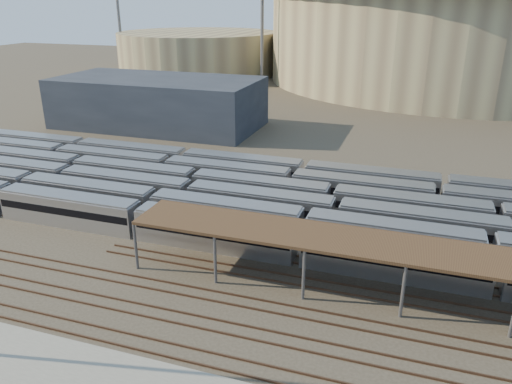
{
  "coord_description": "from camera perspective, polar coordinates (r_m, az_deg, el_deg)",
  "views": [
    {
      "loc": [
        17.43,
        -36.74,
        25.7
      ],
      "look_at": [
        1.05,
        12.0,
        5.44
      ],
      "focal_mm": 35.0,
      "sensor_mm": 36.0,
      "label": 1
    }
  ],
  "objects": [
    {
      "name": "ground",
      "position": [
        48.1,
        -5.86,
        -10.92
      ],
      "size": [
        420.0,
        420.0,
        0.0
      ],
      "primitive_type": "plane",
      "color": "#383026",
      "rests_on": "ground"
    },
    {
      "name": "subway_trains",
      "position": [
        61.94,
        3.45,
        -1.23
      ],
      "size": [
        129.45,
        23.9,
        3.6
      ],
      "color": "#A4A4A8",
      "rests_on": "ground"
    },
    {
      "name": "inspection_shed",
      "position": [
        45.93,
        22.32,
        -7.07
      ],
      "size": [
        60.3,
        6.0,
        5.3
      ],
      "color": "#5D5D63",
      "rests_on": "ground"
    },
    {
      "name": "empty_tracks",
      "position": [
        44.35,
        -8.57,
        -14.05
      ],
      "size": [
        170.0,
        9.62,
        0.18
      ],
      "color": "#4C3323",
      "rests_on": "ground"
    },
    {
      "name": "stadium",
      "position": [
        177.14,
        22.01,
        17.05
      ],
      "size": [
        124.0,
        124.0,
        32.5
      ],
      "color": "#988E67",
      "rests_on": "ground"
    },
    {
      "name": "secondary_arena",
      "position": [
        184.79,
        -6.54,
        15.57
      ],
      "size": [
        56.0,
        56.0,
        14.0
      ],
      "primitive_type": "cylinder",
      "color": "#988E67",
      "rests_on": "ground"
    },
    {
      "name": "service_building",
      "position": [
        107.67,
        -11.13,
        10.02
      ],
      "size": [
        42.0,
        20.0,
        10.0
      ],
      "primitive_type": "cube",
      "color": "#1E232D",
      "rests_on": "ground"
    },
    {
      "name": "floodlight_0",
      "position": [
        154.29,
        0.7,
        19.63
      ],
      "size": [
        4.0,
        1.0,
        38.4
      ],
      "color": "#5D5D63",
      "rests_on": "ground"
    },
    {
      "name": "floodlight_1",
      "position": [
        187.31,
        -15.47,
        19.24
      ],
      "size": [
        4.0,
        1.0,
        38.4
      ],
      "color": "#5D5D63",
      "rests_on": "ground"
    },
    {
      "name": "floodlight_3",
      "position": [
        198.7,
        11.3,
        19.67
      ],
      "size": [
        4.0,
        1.0,
        38.4
      ],
      "color": "#5D5D63",
      "rests_on": "ground"
    }
  ]
}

